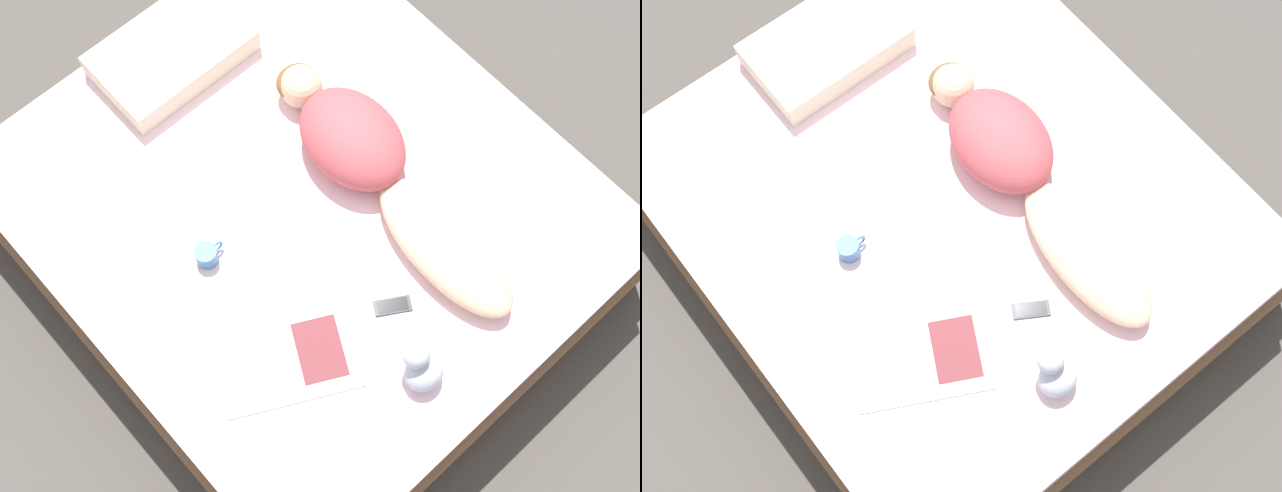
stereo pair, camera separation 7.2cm
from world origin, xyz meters
TOP-DOWN VIEW (x-y plane):
  - ground_plane at (0.00, 0.00)m, footprint 12.00×12.00m
  - bed at (0.00, 0.00)m, footprint 1.94×2.17m
  - person at (0.27, -0.14)m, footprint 0.38×1.31m
  - open_magazine at (-0.46, -0.43)m, footprint 0.60×0.53m
  - coffee_mug at (-0.43, 0.06)m, footprint 0.12×0.08m
  - cell_phone at (-0.04, -0.54)m, footprint 0.15×0.12m
  - plush_toy at (-0.15, -0.79)m, footprint 0.15×0.16m
  - pillow at (0.02, 0.82)m, footprint 0.61×0.39m

SIDE VIEW (x-z plane):
  - ground_plane at x=0.00m, z-range 0.00..0.00m
  - bed at x=0.00m, z-range 0.00..0.56m
  - open_magazine at x=-0.46m, z-range 0.57..0.58m
  - cell_phone at x=-0.04m, z-range 0.57..0.58m
  - coffee_mug at x=-0.43m, z-range 0.57..0.65m
  - pillow at x=0.02m, z-range 0.57..0.69m
  - plush_toy at x=-0.15m, z-range 0.55..0.75m
  - person at x=0.27m, z-range 0.55..0.78m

